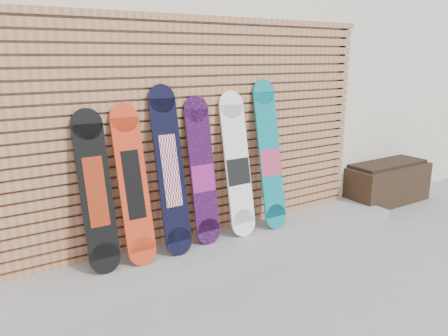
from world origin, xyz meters
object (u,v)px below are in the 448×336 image
(snowboard_0, at_px, (96,192))
(snowboard_5, at_px, (270,156))
(snowboard_2, at_px, (170,171))
(snowboard_4, at_px, (237,165))
(planter_box, at_px, (386,182))
(snowboard_1, at_px, (133,185))
(snowboard_3, at_px, (202,172))

(snowboard_0, xyz_separation_m, snowboard_5, (1.86, -0.01, 0.08))
(snowboard_2, distance_m, snowboard_4, 0.76)
(planter_box, bearing_deg, snowboard_1, -179.51)
(snowboard_3, bearing_deg, snowboard_5, -1.94)
(snowboard_0, height_order, snowboard_3, snowboard_3)
(snowboard_4, xyz_separation_m, snowboard_5, (0.41, -0.01, 0.05))
(planter_box, xyz_separation_m, snowboard_1, (-3.57, -0.03, 0.55))
(planter_box, relative_size, snowboard_2, 0.79)
(snowboard_3, xyz_separation_m, snowboard_5, (0.81, -0.03, 0.06))
(planter_box, height_order, snowboard_3, snowboard_3)
(snowboard_3, bearing_deg, snowboard_1, -177.21)
(snowboard_2, height_order, snowboard_3, snowboard_2)
(snowboard_1, distance_m, snowboard_4, 1.13)
(snowboard_1, height_order, snowboard_5, snowboard_5)
(planter_box, bearing_deg, snowboard_4, -179.68)
(snowboard_0, distance_m, snowboard_1, 0.33)
(snowboard_0, relative_size, snowboard_3, 0.96)
(snowboard_3, bearing_deg, snowboard_2, -174.88)
(planter_box, bearing_deg, snowboard_2, -179.51)
(snowboard_3, relative_size, snowboard_5, 0.92)
(snowboard_4, bearing_deg, snowboard_3, 177.39)
(planter_box, relative_size, snowboard_1, 0.87)
(snowboard_3, height_order, snowboard_5, snowboard_5)
(snowboard_1, xyz_separation_m, snowboard_5, (1.53, 0.01, 0.07))
(snowboard_2, distance_m, snowboard_3, 0.37)
(planter_box, distance_m, snowboard_2, 3.26)
(planter_box, xyz_separation_m, snowboard_2, (-3.20, -0.03, 0.63))
(snowboard_0, distance_m, snowboard_5, 1.86)
(snowboard_1, relative_size, snowboard_2, 0.91)
(snowboard_0, bearing_deg, snowboard_1, -2.62)
(snowboard_2, xyz_separation_m, snowboard_3, (0.36, 0.03, -0.07))
(snowboard_0, height_order, snowboard_4, snowboard_4)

